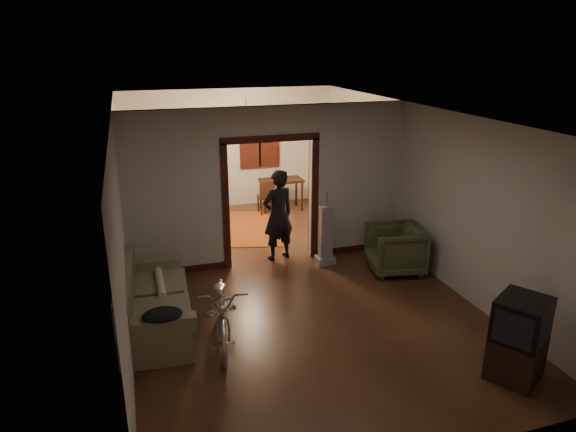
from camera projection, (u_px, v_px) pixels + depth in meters
name	position (u px, v px, depth m)	size (l,w,h in m)	color
floor	(283.00, 277.00, 8.74)	(5.00, 8.50, 0.01)	#371D11
ceiling	(282.00, 111.00, 7.84)	(5.00, 8.50, 0.01)	white
wall_back	(230.00, 149.00, 12.13)	(5.00, 0.02, 2.80)	beige
wall_left	(121.00, 213.00, 7.58)	(0.02, 8.50, 2.80)	beige
wall_right	(419.00, 186.00, 9.00)	(0.02, 8.50, 2.80)	beige
partition_wall	(270.00, 187.00, 8.97)	(5.00, 0.14, 2.80)	beige
door_casing	(270.00, 203.00, 9.06)	(1.74, 0.20, 2.32)	#37130C
far_window	(259.00, 141.00, 12.24)	(0.98, 0.06, 1.28)	black
chandelier	(246.00, 119.00, 10.24)	(0.24, 0.24, 0.24)	#FFE0A5
light_switch	(327.00, 191.00, 9.24)	(0.08, 0.01, 0.12)	silver
sofa	(155.00, 297.00, 7.07)	(0.90, 2.01, 0.92)	#626141
rolled_paper	(160.00, 283.00, 7.35)	(0.11, 0.11, 0.88)	beige
jacket	(162.00, 315.00, 6.19)	(0.48, 0.36, 0.14)	black
bicycle	(223.00, 309.00, 6.78)	(0.61, 1.74, 0.91)	silver
armchair	(395.00, 249.00, 8.85)	(0.88, 0.90, 0.82)	#424B2A
tv_stand	(516.00, 357.00, 6.07)	(0.59, 0.54, 0.54)	black
crt_tv	(522.00, 319.00, 5.91)	(0.60, 0.53, 0.51)	black
vacuum	(326.00, 235.00, 9.12)	(0.33, 0.26, 1.08)	gray
person	(278.00, 215.00, 9.23)	(0.61, 0.40, 1.69)	black
oriental_rug	(245.00, 228.00, 11.04)	(1.71, 2.24, 0.02)	maroon
locker	(177.00, 176.00, 11.67)	(0.91, 0.50, 1.82)	#223924
globe	(174.00, 131.00, 11.34)	(0.26, 0.26, 0.26)	#1E5972
desk	(281.00, 195.00, 12.13)	(0.99, 0.56, 0.73)	black
desk_chair	(266.00, 197.00, 11.86)	(0.36, 0.36, 0.81)	black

